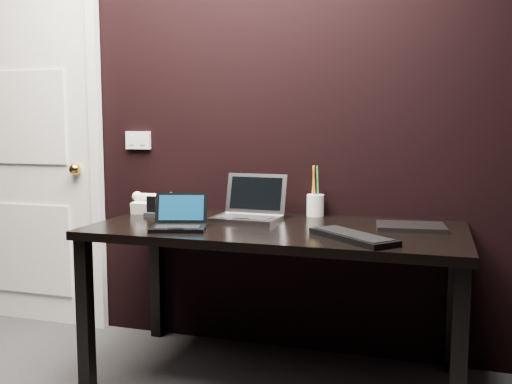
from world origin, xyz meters
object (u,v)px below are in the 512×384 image
(desk, at_px, (276,243))
(mobile_phone, at_px, (151,209))
(closed_laptop, at_px, (411,227))
(netbook, at_px, (179,222))
(door, at_px, (30,152))
(ext_keyboard, at_px, (353,237))
(pen_cup, at_px, (315,204))
(desk_phone, at_px, (155,204))
(silver_laptop, at_px, (249,211))

(desk, height_order, mobile_phone, mobile_phone)
(desk, height_order, closed_laptop, closed_laptop)
(desk, height_order, netbook, netbook)
(netbook, relative_size, mobile_phone, 2.83)
(door, xyz_separation_m, ext_keyboard, (2.03, -0.58, -0.29))
(door, bearing_deg, mobile_phone, -16.79)
(ext_keyboard, relative_size, pen_cup, 1.54)
(ext_keyboard, bearing_deg, netbook, 179.27)
(door, height_order, desk_phone, door)
(netbook, bearing_deg, ext_keyboard, -0.73)
(closed_laptop, relative_size, pen_cup, 1.24)
(desk, bearing_deg, door, 167.18)
(pen_cup, bearing_deg, mobile_phone, -161.54)
(door, relative_size, silver_laptop, 6.55)
(closed_laptop, bearing_deg, door, 173.39)
(desk, relative_size, silver_laptop, 5.20)
(pen_cup, bearing_deg, door, 179.18)
(pen_cup, bearing_deg, desk_phone, -170.45)
(netbook, height_order, closed_laptop, netbook)
(desk, bearing_deg, pen_cup, 72.25)
(desk_phone, xyz_separation_m, pen_cup, (0.84, 0.14, 0.02))
(mobile_phone, distance_m, pen_cup, 0.84)
(door, height_order, silver_laptop, door)
(desk, relative_size, pen_cup, 6.52)
(desk_phone, bearing_deg, pen_cup, 9.55)
(desk, relative_size, closed_laptop, 5.28)
(desk, relative_size, mobile_phone, 16.48)
(desk, distance_m, netbook, 0.46)
(pen_cup, bearing_deg, closed_laptop, -25.86)
(door, height_order, mobile_phone, door)
(silver_laptop, relative_size, pen_cup, 1.25)
(desk, xyz_separation_m, mobile_phone, (-0.68, 0.08, 0.12))
(closed_laptop, bearing_deg, desk_phone, 175.97)
(door, height_order, pen_cup, door)
(ext_keyboard, relative_size, desk_phone, 1.60)
(desk, distance_m, pen_cup, 0.39)
(desk_phone, bearing_deg, ext_keyboard, -20.40)
(desk_phone, bearing_deg, closed_laptop, -4.03)
(closed_laptop, xyz_separation_m, pen_cup, (-0.48, 0.23, 0.05))
(silver_laptop, bearing_deg, mobile_phone, -173.70)
(netbook, relative_size, desk_phone, 1.16)
(netbook, distance_m, desk_phone, 0.52)
(silver_laptop, relative_size, mobile_phone, 3.17)
(netbook, height_order, mobile_phone, netbook)
(ext_keyboard, relative_size, mobile_phone, 3.89)
(door, bearing_deg, pen_cup, -0.82)
(netbook, height_order, ext_keyboard, netbook)
(desk, bearing_deg, silver_laptop, 141.67)
(netbook, height_order, silver_laptop, silver_laptop)
(door, relative_size, mobile_phone, 20.75)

